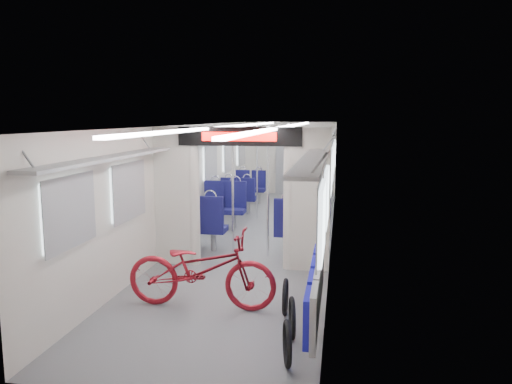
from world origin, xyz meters
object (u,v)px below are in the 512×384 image
Objects in this scene: bicycle at (201,269)px; seat_bay_near_right at (305,214)px; bike_hoop_a at (287,346)px; seat_bay_far_right at (315,188)px; stanchion_far_left at (257,172)px; stanchion_far_right at (288,174)px; bike_hoop_c at (285,299)px; bike_hoop_b at (292,320)px; stanchion_near_right at (268,192)px; stanchion_near_left at (233,190)px; seat_bay_far_left at (245,189)px; flip_bench at (316,288)px; seat_bay_near_left at (213,211)px.

seat_bay_near_right is (1.08, 3.66, 0.05)m from bicycle.
bike_hoop_a is 8.94m from seat_bay_far_right.
stanchion_far_right is (0.78, -0.29, 0.00)m from stanchion_far_left.
bike_hoop_a is 0.25× the size of seat_bay_far_right.
stanchion_far_right reaches higher than seat_bay_far_right.
bike_hoop_c is (-0.16, 1.29, -0.00)m from bike_hoop_a.
bike_hoop_b is 8.30m from seat_bay_far_right.
seat_bay_far_right is 5.11m from stanchion_near_right.
seat_bay_far_right is (-0.18, 8.93, 0.31)m from bike_hoop_a.
bike_hoop_a is 0.21× the size of stanchion_near_left.
flip_bench is at bearing -73.52° from seat_bay_far_left.
stanchion_far_left is at bearing -126.00° from seat_bay_far_right.
flip_bench is 4.35m from seat_bay_near_right.
bicycle is at bearing -98.13° from seat_bay_far_right.
seat_bay_near_right is (-0.17, 4.39, 0.35)m from bike_hoop_b.
seat_bay_far_left is at bearing 129.89° from stanchion_far_right.
seat_bay_near_right reaches higher than seat_bay_far_right.
flip_bench is 1.11× the size of seat_bay_far_right.
stanchion_far_right is at bearing 95.73° from bike_hoop_c.
stanchion_near_right is (-0.76, 3.89, 0.94)m from bike_hoop_a.
stanchion_near_left and stanchion_far_right have the same top height.
stanchion_far_right is at bearing -5.56° from bicycle.
bicycle is at bearing -87.71° from stanchion_far_left.
bicycle is 0.86× the size of seat_bay_near_left.
stanchion_far_left is at bearing 105.05° from flip_bench.
stanchion_near_left is (-1.27, 2.78, 0.94)m from bike_hoop_c.
seat_bay_near_right is at bearing -61.25° from seat_bay_far_left.
seat_bay_far_right is (-0.00, 3.91, -0.05)m from seat_bay_near_right.
seat_bay_far_right is at bearing -7.99° from bicycle.
bicycle reaches higher than bike_hoop_b.
bicycle is at bearing -101.24° from stanchion_near_right.
bike_hoop_a is 0.64m from bike_hoop_b.
bike_hoop_b is at bearing -88.84° from seat_bay_far_right.
flip_bench is 0.93× the size of stanchion_far_right.
seat_bay_near_left is (-1.89, 3.75, 0.36)m from bike_hoop_c.
seat_bay_far_left is 1.55m from stanchion_far_left.
seat_bay_far_right is 2.32m from stanchion_far_left.
seat_bay_far_left is at bearing 104.83° from bike_hoop_c.
stanchion_near_left is 2.85m from stanchion_far_right.
stanchion_far_right reaches higher than bike_hoop_a.
stanchion_near_right is at bearing 103.00° from bike_hoop_c.
flip_bench is 6.24m from stanchion_far_right.
seat_bay_far_right is at bearing 91.16° from bike_hoop_b.
bike_hoop_b is at bearing -83.54° from stanchion_far_right.
stanchion_near_right is (0.67, -0.19, 0.00)m from stanchion_near_left.
seat_bay_far_left is at bearing 90.00° from seat_bay_near_left.
stanchion_far_right is at bearing 89.15° from stanchion_near_right.
stanchion_far_right is (0.04, 2.95, 0.00)m from stanchion_near_right.
bicycle is at bearing -77.85° from seat_bay_near_left.
bike_hoop_b is 0.21× the size of stanchion_near_left.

